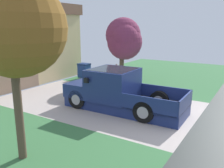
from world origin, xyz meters
TOP-DOWN VIEW (x-y plane):
  - pickup_truck at (-0.25, 3.27)m, footprint 2.06×5.05m
  - person_with_hat at (1.34, 4.17)m, footprint 0.42×0.43m
  - handbag at (1.26, 3.89)m, footprint 0.35×0.20m
  - front_yard_tree at (4.12, 5.31)m, footprint 2.24×2.25m
  - neighbor_tree at (-5.01, 3.18)m, footprint 2.28×2.57m
  - wheeled_trash_bin at (3.72, 8.04)m, footprint 0.60×0.72m

SIDE VIEW (x-z plane):
  - handbag at x=1.26m, z-range -0.09..0.33m
  - wheeled_trash_bin at x=3.72m, z-range 0.04..1.06m
  - pickup_truck at x=-0.25m, z-range -0.11..1.59m
  - person_with_hat at x=1.34m, z-range 0.08..1.71m
  - front_yard_tree at x=4.12m, z-range 0.72..4.62m
  - neighbor_tree at x=-5.01m, z-range 1.10..5.62m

